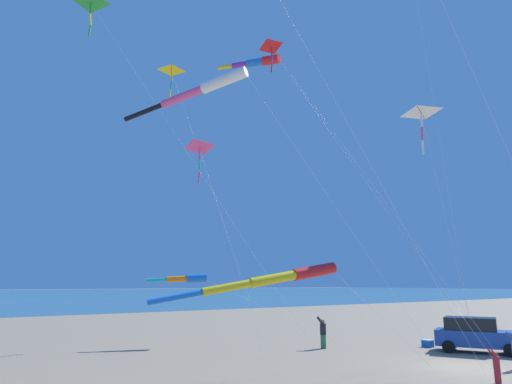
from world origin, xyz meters
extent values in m
plane|color=gray|center=(0.00, 0.00, 0.00)|extent=(600.00, 600.00, 0.00)
cube|color=#386B84|center=(165.00, 0.00, 0.00)|extent=(240.00, 600.00, 0.01)
cube|color=#1E479E|center=(1.88, -4.68, 0.75)|extent=(4.68, 3.55, 0.84)
cube|color=black|center=(2.19, -4.53, 1.51)|extent=(3.03, 2.59, 0.68)
cylinder|color=black|center=(0.97, -6.15, 0.33)|extent=(0.69, 0.49, 0.66)
cylinder|color=black|center=(0.16, -4.49, 0.33)|extent=(0.69, 0.49, 0.66)
cylinder|color=black|center=(3.60, -4.87, 0.33)|extent=(0.69, 0.49, 0.66)
cylinder|color=black|center=(2.79, -3.21, 0.33)|extent=(0.69, 0.49, 0.66)
cube|color=blue|center=(4.86, -4.36, 0.18)|extent=(0.60, 0.40, 0.36)
cube|color=white|center=(4.86, -4.36, 0.39)|extent=(0.62, 0.42, 0.06)
cube|color=#3D7F51|center=(7.93, 1.15, 0.38)|extent=(0.33, 0.30, 0.76)
cylinder|color=#232328|center=(7.93, 1.15, 1.08)|extent=(0.49, 0.49, 0.63)
sphere|color=#A37551|center=(7.93, 1.15, 1.51)|extent=(0.24, 0.24, 0.24)
cylinder|color=#232328|center=(7.96, 1.37, 1.55)|extent=(0.36, 0.31, 0.48)
cylinder|color=#232328|center=(8.15, 1.12, 1.55)|extent=(0.36, 0.31, 0.48)
cube|color=#B72833|center=(-2.52, 2.12, 0.26)|extent=(0.19, 0.23, 0.53)
cylinder|color=#B72833|center=(-2.52, 2.12, 0.75)|extent=(0.33, 0.33, 0.44)
sphere|color=brown|center=(-2.52, 2.12, 1.05)|extent=(0.17, 0.17, 0.17)
cylinder|color=#B72833|center=(-2.56, 2.26, 1.08)|extent=(0.19, 0.26, 0.33)
cylinder|color=#B72833|center=(-2.37, 2.15, 1.08)|extent=(0.19, 0.26, 0.33)
cylinder|color=#335199|center=(-1.62, -1.16, 1.37)|extent=(0.28, 0.31, 0.42)
cylinder|color=#335199|center=(-1.41, -1.34, 1.37)|extent=(0.28, 0.31, 0.42)
pyramid|color=red|center=(7.41, 5.17, 17.56)|extent=(1.39, 1.15, 0.52)
cylinder|color=black|center=(7.40, 5.20, 17.50)|extent=(0.39, 0.86, 0.58)
cylinder|color=red|center=(7.39, 5.17, 17.17)|extent=(0.12, 0.16, 0.55)
cylinder|color=purple|center=(7.37, 5.15, 16.64)|extent=(0.13, 0.14, 0.54)
cylinder|color=red|center=(7.36, 5.20, 16.10)|extent=(0.11, 0.16, 0.55)
cylinder|color=white|center=(2.66, 2.63, 8.73)|extent=(9.49, 5.15, 17.46)
pyramid|color=green|center=(13.96, 14.13, 20.70)|extent=(1.46, 1.88, 0.80)
cylinder|color=black|center=(13.91, 14.15, 20.62)|extent=(1.16, 0.41, 0.90)
cylinder|color=green|center=(13.87, 14.14, 20.17)|extent=(0.19, 0.14, 0.75)
cylinder|color=yellow|center=(13.85, 14.10, 19.42)|extent=(0.15, 0.21, 0.76)
cylinder|color=green|center=(13.86, 14.08, 18.68)|extent=(0.17, 0.19, 0.75)
cylinder|color=white|center=(10.25, 8.48, 10.28)|extent=(7.32, 11.34, 20.56)
cylinder|color=red|center=(10.08, 3.16, 18.46)|extent=(1.36, 1.13, 0.70)
cylinder|color=blue|center=(11.10, 3.74, 18.55)|extent=(1.30, 1.03, 0.59)
cylinder|color=purple|center=(12.13, 4.32, 18.64)|extent=(1.24, 0.93, 0.47)
cylinder|color=yellow|center=(13.15, 4.90, 18.73)|extent=(1.18, 0.83, 0.36)
cylinder|color=white|center=(4.22, 1.03, 9.13)|extent=(10.71, 3.69, 18.27)
pyramid|color=#EF4C93|center=(16.40, 5.07, 13.69)|extent=(2.28, 2.02, 0.77)
cylinder|color=black|center=(16.37, 5.11, 13.59)|extent=(0.80, 1.37, 0.80)
cylinder|color=#EF4C93|center=(16.38, 5.10, 13.06)|extent=(0.18, 0.19, 0.87)
cylinder|color=#1EB7C6|center=(16.43, 5.05, 12.19)|extent=(0.28, 0.28, 0.89)
cylinder|color=#EF4C93|center=(16.51, 5.02, 11.32)|extent=(0.25, 0.21, 0.88)
cylinder|color=white|center=(13.11, 4.59, 6.76)|extent=(6.53, 1.04, 13.52)
cylinder|color=white|center=(2.16, -3.25, 10.61)|extent=(1.40, 5.18, 21.22)
cylinder|color=white|center=(5.54, 9.52, 13.42)|extent=(2.39, 1.75, 0.98)
cylinder|color=#EF4C93|center=(7.56, 10.76, 12.97)|extent=(2.29, 1.61, 0.83)
cylinder|color=black|center=(9.58, 11.99, 12.53)|extent=(2.19, 1.47, 0.69)
cylinder|color=white|center=(4.12, 2.91, 6.76)|extent=(0.82, 11.99, 13.51)
cylinder|color=white|center=(-4.65, 4.21, 8.67)|extent=(0.24, 12.11, 17.34)
cylinder|color=red|center=(1.45, 7.65, 4.16)|extent=(0.71, 1.99, 0.75)
cylinder|color=yellow|center=(1.71, 9.51, 3.85)|extent=(0.62, 1.97, 0.67)
cylinder|color=yellow|center=(1.96, 11.38, 3.55)|extent=(0.54, 1.94, 0.59)
cylinder|color=blue|center=(2.22, 13.24, 3.24)|extent=(0.46, 1.92, 0.51)
cylinder|color=white|center=(0.73, 4.39, 2.10)|extent=(1.19, 4.68, 4.20)
pyramid|color=yellow|center=(19.70, 6.15, 20.92)|extent=(1.73, 2.04, 0.41)
cylinder|color=black|center=(19.68, 6.16, 20.82)|extent=(1.42, 0.63, 0.31)
cylinder|color=yellow|center=(19.67, 6.13, 20.35)|extent=(0.18, 0.21, 0.79)
cylinder|color=#1EB7C6|center=(19.69, 6.13, 19.57)|extent=(0.24, 0.22, 0.79)
cylinder|color=yellow|center=(19.72, 6.18, 18.79)|extent=(0.15, 0.20, 0.79)
cylinder|color=white|center=(15.08, 4.78, 10.38)|extent=(9.21, 2.77, 20.76)
cylinder|color=blue|center=(13.80, 6.43, 4.01)|extent=(0.91, 1.37, 0.58)
cylinder|color=orange|center=(14.21, 7.60, 3.95)|extent=(0.78, 1.32, 0.44)
cylinder|color=#1EB7C6|center=(14.63, 8.78, 3.89)|extent=(0.64, 1.26, 0.29)
cylinder|color=white|center=(11.44, 2.19, 1.96)|extent=(4.29, 7.31, 3.92)
pyramid|color=white|center=(2.26, -1.60, 13.32)|extent=(2.03, 1.67, 0.45)
cylinder|color=black|center=(2.25, -1.58, 13.22)|extent=(0.54, 1.46, 0.36)
cylinder|color=white|center=(2.24, -1.56, 12.74)|extent=(0.15, 0.19, 0.79)
cylinder|color=#EF4C93|center=(2.26, -1.53, 11.96)|extent=(0.17, 0.13, 0.79)
cylinder|color=white|center=(2.30, -1.55, 11.17)|extent=(0.21, 0.20, 0.79)
cylinder|color=white|center=(2.57, -3.85, 6.58)|extent=(0.64, 4.54, 13.15)
cylinder|color=white|center=(-0.58, 7.59, 9.77)|extent=(0.54, 15.04, 19.53)
camera|label=1|loc=(-11.81, 19.79, 3.69)|focal=31.12mm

